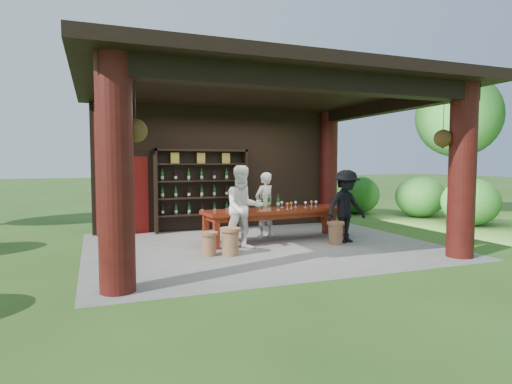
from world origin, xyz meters
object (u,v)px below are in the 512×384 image
object	(u,v)px
napkin_basket	(238,208)
tasting_table	(276,214)
stool_near_left	(230,241)
stool_near_right	(336,232)
stool_far_left	(209,243)
guest_man	(346,206)
host	(265,205)
guest_woman	(243,208)
wine_shelf	(202,190)

from	to	relation	value
napkin_basket	tasting_table	bearing A→B (deg)	9.71
stool_near_left	stool_near_right	world-z (taller)	stool_near_left
tasting_table	stool_far_left	world-z (taller)	tasting_table
tasting_table	stool_near_right	bearing A→B (deg)	-38.90
tasting_table	guest_man	bearing A→B (deg)	-28.15
stool_near_left	napkin_basket	xyz separation A→B (m)	(0.47, 0.95, 0.53)
host	guest_woman	world-z (taller)	guest_woman
wine_shelf	stool_far_left	size ratio (longest dim) A/B	5.29
wine_shelf	guest_man	distance (m)	3.87
stool_far_left	guest_woman	distance (m)	1.10
stool_near_right	guest_man	xyz separation A→B (m)	(0.33, 0.11, 0.56)
guest_man	stool_far_left	bearing A→B (deg)	174.60
wine_shelf	napkin_basket	xyz separation A→B (m)	(0.27, -2.21, -0.27)
wine_shelf	napkin_basket	bearing A→B (deg)	-82.98
tasting_table	napkin_basket	distance (m)	1.03
wine_shelf	tasting_table	distance (m)	2.44
wine_shelf	guest_woman	distance (m)	2.71
guest_woman	guest_man	world-z (taller)	guest_woman
wine_shelf	guest_woman	xyz separation A→B (m)	(0.23, -2.70, -0.21)
wine_shelf	napkin_basket	size ratio (longest dim) A/B	9.48
guest_man	napkin_basket	size ratio (longest dim) A/B	6.35
stool_near_left	stool_near_right	size ratio (longest dim) A/B	1.08
stool_near_right	napkin_basket	distance (m)	2.25
stool_near_right	guest_man	size ratio (longest dim) A/B	0.31
stool_near_right	napkin_basket	world-z (taller)	napkin_basket
napkin_basket	stool_near_left	bearing A→B (deg)	-116.27
host	guest_man	world-z (taller)	guest_man
stool_far_left	napkin_basket	world-z (taller)	napkin_basket
stool_near_right	stool_far_left	world-z (taller)	stool_near_right
guest_man	tasting_table	bearing A→B (deg)	142.05
stool_near_left	napkin_basket	distance (m)	1.18
host	stool_far_left	bearing A→B (deg)	17.79
tasting_table	guest_man	xyz separation A→B (m)	(1.40, -0.75, 0.19)
host	stool_near_left	bearing A→B (deg)	26.98
stool_far_left	guest_woman	world-z (taller)	guest_woman
stool_far_left	guest_woman	bearing A→B (deg)	22.51
stool_near_right	stool_far_left	distance (m)	2.94
guest_woman	guest_man	size ratio (longest dim) A/B	1.06
stool_near_right	stool_far_left	bearing A→B (deg)	-177.32
guest_woman	stool_near_right	bearing A→B (deg)	-6.53
stool_near_right	host	bearing A→B (deg)	127.73
stool_near_right	host	distance (m)	1.91
guest_man	host	bearing A→B (deg)	127.58
napkin_basket	wine_shelf	bearing A→B (deg)	97.02
tasting_table	napkin_basket	bearing A→B (deg)	-170.29
guest_man	guest_woman	bearing A→B (deg)	168.04
wine_shelf	guest_man	size ratio (longest dim) A/B	1.49
tasting_table	stool_near_left	world-z (taller)	tasting_table
stool_far_left	guest_woman	size ratio (longest dim) A/B	0.26
wine_shelf	guest_man	xyz separation A→B (m)	(2.67, -2.79, -0.26)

